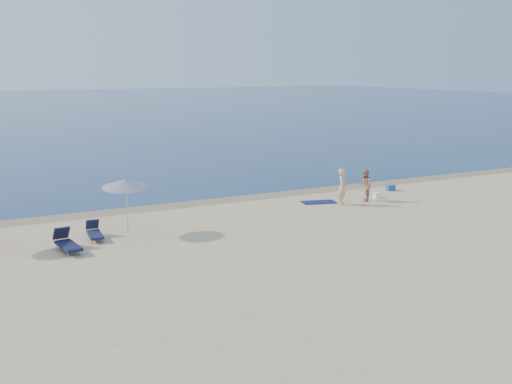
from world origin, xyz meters
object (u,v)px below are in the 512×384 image
person_left (342,187)px  umbrella_near (125,183)px  blue_cooler (391,188)px  person_right (365,185)px

person_left → umbrella_near: size_ratio=0.75×
umbrella_near → blue_cooler: bearing=25.3°
person_left → umbrella_near: (-10.93, -0.46, 1.18)m
person_left → person_right: 1.54m
person_left → person_right: size_ratio=1.11×
person_left → umbrella_near: umbrella_near is taller
person_right → umbrella_near: umbrella_near is taller
blue_cooler → umbrella_near: (-15.40, -2.20, 1.91)m
person_right → umbrella_near: bearing=-49.0°
umbrella_near → person_left: bearing=19.6°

